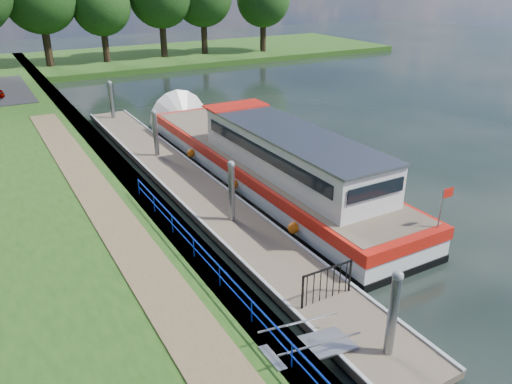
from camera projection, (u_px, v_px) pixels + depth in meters
ground at (373, 353)px, 13.83m from camera, size 160.00×160.00×0.00m
bank_edge at (125, 179)px, 24.41m from camera, size 1.10×90.00×0.78m
far_bank at (155, 56)px, 60.43m from camera, size 60.00×18.00×0.60m
footpath at (129, 243)px, 17.85m from camera, size 1.60×40.00×0.05m
blue_fence at (235, 287)px, 14.43m from camera, size 0.04×18.04×0.72m
pontoon at (190, 187)px, 24.07m from camera, size 2.50×30.00×0.56m
mooring_piles at (188, 165)px, 23.63m from camera, size 0.30×27.30×3.55m
gangway at (309, 347)px, 13.13m from camera, size 2.58×1.00×0.92m
gate_panel at (327, 279)px, 15.11m from camera, size 1.85×0.05×1.15m
barge at (258, 158)px, 25.06m from camera, size 4.36×21.15×4.78m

